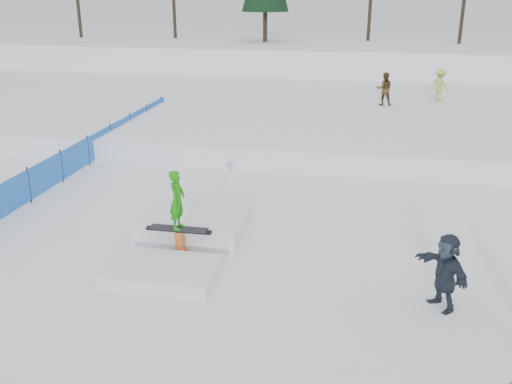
% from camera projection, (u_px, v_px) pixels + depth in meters
% --- Properties ---
extents(ground, '(120.00, 120.00, 0.00)m').
position_uv_depth(ground, '(219.00, 264.00, 13.29)').
color(ground, white).
extents(snow_berm, '(60.00, 14.00, 2.40)m').
position_uv_depth(snow_berm, '(324.00, 58.00, 40.54)').
color(snow_berm, white).
rests_on(snow_berm, ground).
extents(snow_midrise, '(50.00, 18.00, 0.80)m').
position_uv_depth(snow_midrise, '(300.00, 109.00, 27.91)').
color(snow_midrise, white).
rests_on(snow_midrise, ground).
extents(safety_fence, '(0.05, 16.00, 1.10)m').
position_uv_depth(safety_fence, '(88.00, 150.00, 20.35)').
color(safety_fence, blue).
rests_on(safety_fence, ground).
extents(walker_olive, '(0.79, 0.64, 1.52)m').
position_uv_depth(walker_olive, '(384.00, 89.00, 26.48)').
color(walker_olive, '#412F15').
rests_on(walker_olive, snow_midrise).
extents(walker_ygreen, '(1.16, 1.05, 1.56)m').
position_uv_depth(walker_ygreen, '(440.00, 85.00, 27.30)').
color(walker_ygreen, '#A4B844').
rests_on(walker_ygreen, snow_midrise).
extents(spectator_dark, '(1.19, 1.50, 1.60)m').
position_uv_depth(spectator_dark, '(445.00, 272.00, 11.24)').
color(spectator_dark, '#212935').
rests_on(spectator_dark, ground).
extents(jib_rail_feature, '(2.60, 4.40, 2.11)m').
position_uv_depth(jib_rail_feature, '(187.00, 233.00, 14.19)').
color(jib_rail_feature, white).
rests_on(jib_rail_feature, ground).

